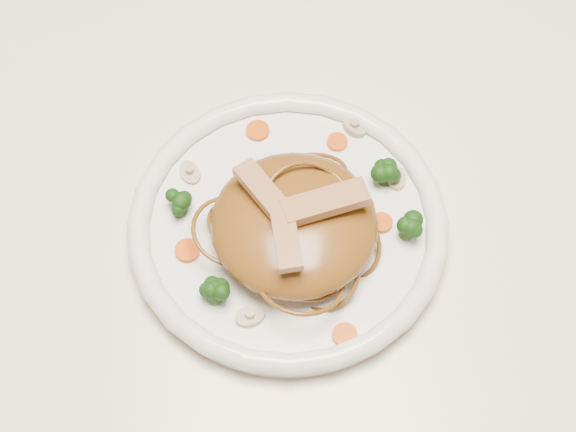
{
  "coord_description": "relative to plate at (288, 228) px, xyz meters",
  "views": [
    {
      "loc": [
        -0.03,
        -0.38,
        1.42
      ],
      "look_at": [
        -0.03,
        -0.01,
        0.78
      ],
      "focal_mm": 51.69,
      "sensor_mm": 36.0,
      "label": 1
    }
  ],
  "objects": [
    {
      "name": "table",
      "position": [
        0.03,
        0.01,
        -0.11
      ],
      "size": [
        1.2,
        0.8,
        0.75
      ],
      "color": "white",
      "rests_on": "ground"
    },
    {
      "name": "plate",
      "position": [
        0.0,
        0.0,
        0.0
      ],
      "size": [
        0.37,
        0.37,
        0.02
      ],
      "primitive_type": "cylinder",
      "rotation": [
        0.0,
        0.0,
        -0.37
      ],
      "color": "white",
      "rests_on": "table"
    },
    {
      "name": "noodle_mound",
      "position": [
        0.01,
        -0.01,
        0.03
      ],
      "size": [
        0.17,
        0.17,
        0.05
      ],
      "primitive_type": "ellipsoid",
      "rotation": [
        0.0,
        0.0,
        -0.18
      ],
      "color": "brown",
      "rests_on": "plate"
    },
    {
      "name": "chicken_a",
      "position": [
        0.03,
        -0.01,
        0.07
      ],
      "size": [
        0.08,
        0.04,
        0.01
      ],
      "primitive_type": "cube",
      "rotation": [
        0.0,
        0.0,
        0.3
      ],
      "color": "tan",
      "rests_on": "noodle_mound"
    },
    {
      "name": "chicken_b",
      "position": [
        -0.02,
        -0.0,
        0.07
      ],
      "size": [
        0.05,
        0.06,
        0.01
      ],
      "primitive_type": "cube",
      "rotation": [
        0.0,
        0.0,
        2.2
      ],
      "color": "tan",
      "rests_on": "noodle_mound"
    },
    {
      "name": "chicken_c",
      "position": [
        -0.0,
        -0.04,
        0.07
      ],
      "size": [
        0.03,
        0.06,
        0.01
      ],
      "primitive_type": "cube",
      "rotation": [
        0.0,
        0.0,
        4.85
      ],
      "color": "tan",
      "rests_on": "noodle_mound"
    },
    {
      "name": "broccoli_0",
      "position": [
        0.09,
        0.05,
        0.02
      ],
      "size": [
        0.03,
        0.03,
        0.03
      ],
      "primitive_type": null,
      "rotation": [
        0.0,
        0.0,
        0.11
      ],
      "color": "#14400D",
      "rests_on": "plate"
    },
    {
      "name": "broccoli_1",
      "position": [
        -0.1,
        0.01,
        0.02
      ],
      "size": [
        0.03,
        0.03,
        0.03
      ],
      "primitive_type": null,
      "rotation": [
        0.0,
        0.0,
        -0.23
      ],
      "color": "#14400D",
      "rests_on": "plate"
    },
    {
      "name": "broccoli_2",
      "position": [
        -0.06,
        -0.07,
        0.02
      ],
      "size": [
        0.03,
        0.03,
        0.03
      ],
      "primitive_type": null,
      "rotation": [
        0.0,
        0.0,
        0.31
      ],
      "color": "#14400D",
      "rests_on": "plate"
    },
    {
      "name": "broccoli_3",
      "position": [
        0.11,
        -0.01,
        0.03
      ],
      "size": [
        0.04,
        0.04,
        0.03
      ],
      "primitive_type": null,
      "rotation": [
        0.0,
        0.0,
        -0.24
      ],
      "color": "#14400D",
      "rests_on": "plate"
    },
    {
      "name": "carrot_0",
      "position": [
        0.05,
        0.09,
        0.01
      ],
      "size": [
        0.02,
        0.02,
        0.0
      ],
      "primitive_type": "cylinder",
      "rotation": [
        0.0,
        0.0,
        -0.31
      ],
      "color": "#ED5908",
      "rests_on": "plate"
    },
    {
      "name": "carrot_1",
      "position": [
        -0.09,
        -0.03,
        0.01
      ],
      "size": [
        0.03,
        0.03,
        0.0
      ],
      "primitive_type": "cylinder",
      "rotation": [
        0.0,
        0.0,
        -0.42
      ],
      "color": "#ED5908",
      "rests_on": "plate"
    },
    {
      "name": "carrot_2",
      "position": [
        0.08,
        -0.0,
        0.01
      ],
      "size": [
        0.03,
        0.03,
        0.0
      ],
      "primitive_type": "cylinder",
      "rotation": [
        0.0,
        0.0,
        -0.39
      ],
      "color": "#ED5908",
      "rests_on": "plate"
    },
    {
      "name": "carrot_3",
      "position": [
        -0.03,
        0.1,
        0.01
      ],
      "size": [
        0.03,
        0.03,
        0.0
      ],
      "primitive_type": "cylinder",
      "rotation": [
        0.0,
        0.0,
        0.14
      ],
      "color": "#ED5908",
      "rests_on": "plate"
    },
    {
      "name": "carrot_4",
      "position": [
        0.05,
        -0.11,
        0.01
      ],
      "size": [
        0.02,
        0.02,
        0.0
      ],
      "primitive_type": "cylinder",
      "rotation": [
        0.0,
        0.0,
        -0.1
      ],
      "color": "#ED5908",
      "rests_on": "plate"
    },
    {
      "name": "mushroom_0",
      "position": [
        -0.03,
        -0.09,
        0.01
      ],
      "size": [
        0.03,
        0.03,
        0.01
      ],
      "primitive_type": "cylinder",
      "rotation": [
        0.0,
        0.0,
        0.33
      ],
      "color": "beige",
      "rests_on": "plate"
    },
    {
      "name": "mushroom_1",
      "position": [
        0.1,
        0.05,
        0.01
      ],
      "size": [
        0.02,
        0.02,
        0.01
      ],
      "primitive_type": "cylinder",
      "rotation": [
        0.0,
        0.0,
        1.57
      ],
      "color": "beige",
      "rests_on": "plate"
    },
    {
      "name": "mushroom_2",
      "position": [
        -0.09,
        0.05,
        0.01
      ],
      "size": [
        0.03,
        0.03,
        0.01
      ],
      "primitive_type": "cylinder",
      "rotation": [
        0.0,
        0.0,
        -1.06
      ],
      "color": "beige",
      "rests_on": "plate"
    },
    {
      "name": "mushroom_3",
      "position": [
        0.07,
        0.1,
        0.01
      ],
      "size": [
        0.04,
        0.04,
        0.01
      ],
      "primitive_type": "cylinder",
      "rotation": [
        0.0,
        0.0,
        2.24
      ],
      "color": "beige",
      "rests_on": "plate"
    }
  ]
}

